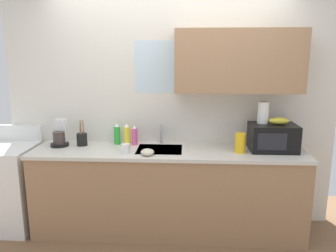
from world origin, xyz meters
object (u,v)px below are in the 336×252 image
Objects in this scene: coffee_maker at (60,136)px; dish_soap_bottle_green at (117,134)px; dish_soap_bottle_yellow at (127,135)px; stove_range at (8,186)px; utensil_crock at (82,139)px; dish_soap_bottle_pink at (135,136)px; paper_towel_roll at (263,113)px; microwave at (273,137)px; small_bowl at (147,152)px; mug_white at (126,149)px; banana_bunch at (279,121)px; cereal_canister at (240,143)px.

coffee_maker is 1.22× the size of dish_soap_bottle_green.
dish_soap_bottle_yellow is (0.71, 0.05, 0.01)m from coffee_maker.
stove_range is 0.97m from utensil_crock.
utensil_crock is at bearing -174.48° from dish_soap_bottle_pink.
paper_towel_roll reaches higher than dish_soap_bottle_green.
dish_soap_bottle_pink is (-1.43, 0.13, -0.03)m from microwave.
small_bowl is at bearing -46.74° from dish_soap_bottle_green.
mug_white is (0.16, -0.34, -0.06)m from dish_soap_bottle_green.
mug_white is at bearing -172.87° from banana_bunch.
mug_white is at bearing -82.17° from dish_soap_bottle_yellow.
banana_bunch is at bearing -4.80° from dish_soap_bottle_pink.
microwave is 2.30× the size of banana_bunch.
cereal_canister is at bearing -4.82° from coffee_maker.
dish_soap_bottle_yellow reaches higher than dish_soap_bottle_pink.
coffee_maker is at bearing -175.25° from dish_soap_bottle_pink.
utensil_crock is (-0.52, 0.26, 0.02)m from mug_white.
utensil_crock reaches higher than dish_soap_bottle_yellow.
small_bowl is (0.97, -0.31, -0.07)m from coffee_maker.
coffee_maker is 1.02m from small_bowl.
dish_soap_bottle_pink is at bearing 82.74° from mug_white.
banana_bunch is at bearing -5.09° from dish_soap_bottle_green.
banana_bunch is at bearing 10.90° from small_bowl.
microwave is 2.09× the size of paper_towel_roll.
mug_white reaches higher than small_bowl.
dish_soap_bottle_green is at bearing 174.70° from microwave.
dish_soap_bottle_pink is 0.08m from dish_soap_bottle_yellow.
paper_towel_roll reaches higher than cereal_canister.
banana_bunch is 0.71× the size of coffee_maker.
banana_bunch is at bearing -4.03° from dish_soap_bottle_yellow.
dish_soap_bottle_green is 0.55m from small_bowl.
coffee_maker is 1.28× the size of dish_soap_bottle_pink.
coffee_maker reaches higher than stove_range.
cereal_canister is 0.71× the size of utensil_crock.
utensil_crock is (-0.37, -0.08, -0.04)m from dish_soap_bottle_green.
banana_bunch is 0.91× the size of paper_towel_roll.
stove_range is 2.52m from cereal_canister.
dish_soap_bottle_yellow reaches higher than mug_white.
dish_soap_bottle_green reaches higher than mug_white.
utensil_crock is (-0.48, -0.04, -0.04)m from dish_soap_bottle_yellow.
dish_soap_bottle_yellow is (-0.08, -0.01, 0.01)m from dish_soap_bottle_pink.
dish_soap_bottle_green is at bearing 176.28° from paper_towel_roll.
utensil_crock reaches higher than microwave.
microwave is at bearing -4.22° from dish_soap_bottle_yellow.
dish_soap_bottle_yellow is at bearing 4.77° from utensil_crock.
utensil_crock is (-1.99, 0.07, -0.06)m from microwave.
dish_soap_bottle_yellow is at bearing 97.83° from mug_white.
banana_bunch reaches higher than cereal_canister.
dish_soap_bottle_yellow is 1.02× the size of dish_soap_bottle_green.
dish_soap_bottle_green is 0.38m from mug_white.
microwave is 3.54× the size of small_bowl.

